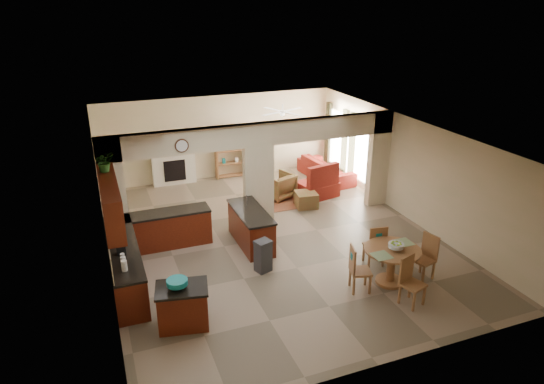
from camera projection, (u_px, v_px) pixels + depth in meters
name	position (u px, v px, depth m)	size (l,w,h in m)	color
floor	(272.00, 238.00, 12.50)	(10.00, 10.00, 0.00)	#84715B
ceiling	(272.00, 132.00, 11.45)	(10.00, 10.00, 0.00)	white
wall_back	(219.00, 137.00, 16.30)	(8.00, 8.00, 0.00)	beige
wall_front	(386.00, 295.00, 7.65)	(8.00, 8.00, 0.00)	beige
wall_left	(102.00, 211.00, 10.64)	(10.00, 10.00, 0.00)	beige
wall_right	(408.00, 168.00, 13.31)	(10.00, 10.00, 0.00)	beige
partition_left_pier	(113.00, 194.00, 11.60)	(0.60, 0.25, 2.80)	beige
partition_center_pier	(258.00, 185.00, 12.95)	(0.80, 0.25, 2.20)	beige
partition_right_pier	(378.00, 159.00, 14.07)	(0.60, 0.25, 2.80)	beige
partition_header	(258.00, 134.00, 12.43)	(8.00, 0.25, 0.60)	beige
kitchen_counter	(142.00, 248.00, 11.02)	(2.52, 3.29, 1.48)	#3E1107
upper_cabinets	(110.00, 202.00, 9.81)	(0.35, 2.40, 0.90)	#3E1107
peninsula	(251.00, 227.00, 12.03)	(0.70, 1.85, 0.91)	#3E1107
wall_clock	(182.00, 146.00, 11.65)	(0.34, 0.34, 0.03)	#4A2A18
rug	(284.00, 201.00, 14.71)	(1.60, 1.30, 0.01)	brown
fireplace	(174.00, 166.00, 15.91)	(1.60, 0.35, 1.20)	beige
shelving_unit	(231.00, 152.00, 16.45)	(1.00, 0.32, 1.80)	brown
window_a	(362.00, 152.00, 15.36)	(0.02, 0.90, 1.90)	white
window_b	(337.00, 139.00, 16.84)	(0.02, 0.90, 1.90)	white
glazed_door	(349.00, 150.00, 16.16)	(0.02, 0.70, 2.10)	white
drape_a_left	(372.00, 158.00, 14.83)	(0.10, 0.28, 2.30)	#3B2017
drape_a_right	(352.00, 147.00, 15.87)	(0.10, 0.28, 2.30)	#3B2017
drape_b_left	(344.00, 143.00, 16.30)	(0.10, 0.28, 2.30)	#3B2017
drape_b_right	(328.00, 135.00, 17.34)	(0.10, 0.28, 2.30)	#3B2017
ceiling_fan	(283.00, 112.00, 14.64)	(1.00, 1.00, 0.10)	white
kitchen_island	(183.00, 306.00, 9.03)	(1.07, 0.86, 0.83)	#3E1107
teal_bowl	(177.00, 284.00, 8.81)	(0.39, 0.39, 0.18)	#137F84
trash_can	(263.00, 257.00, 10.87)	(0.33, 0.28, 0.70)	#303032
dining_table	(391.00, 261.00, 10.35)	(1.20, 1.20, 0.82)	brown
fruit_bowl	(396.00, 246.00, 10.17)	(0.33, 0.33, 0.17)	#80B025
sofa	(326.00, 169.00, 16.47)	(0.92, 2.36, 0.69)	maroon
chaise	(317.00, 189.00, 15.10)	(1.12, 0.91, 0.45)	maroon
armchair	(279.00, 186.00, 14.89)	(0.82, 0.85, 0.77)	maroon
ottoman	(306.00, 200.00, 14.30)	(0.61, 0.61, 0.44)	maroon
plant	(104.00, 162.00, 10.09)	(0.39, 0.34, 0.43)	#1F4B14
chair_north	(376.00, 244.00, 11.00)	(0.49, 0.49, 1.02)	brown
chair_east	(426.00, 255.00, 10.55)	(0.51, 0.51, 1.02)	brown
chair_south	(410.00, 279.00, 9.66)	(0.53, 0.53, 1.02)	brown
chair_west	(357.00, 267.00, 10.07)	(0.52, 0.52, 1.02)	brown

